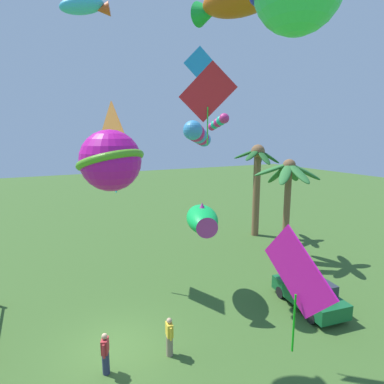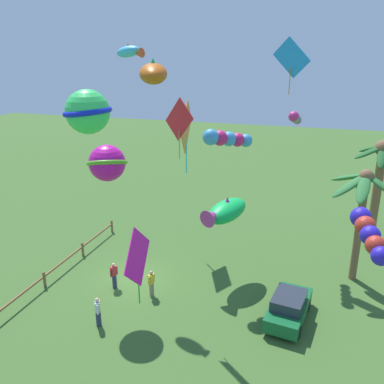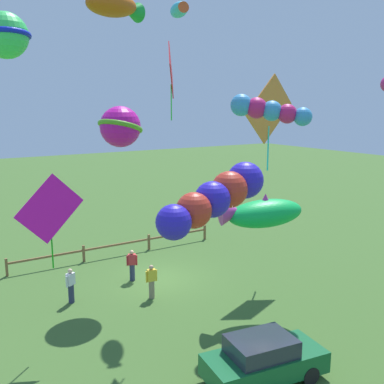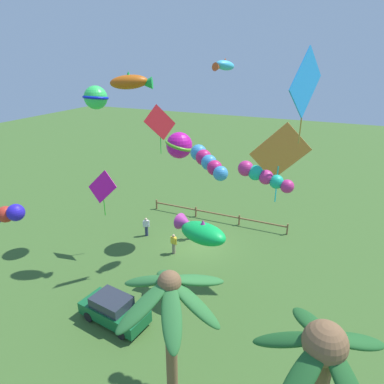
% 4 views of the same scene
% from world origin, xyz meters
% --- Properties ---
extents(ground_plane, '(120.00, 120.00, 0.00)m').
position_xyz_m(ground_plane, '(0.00, 0.00, 0.00)').
color(ground_plane, '#3D6028').
extents(rail_fence, '(12.41, 0.12, 0.95)m').
position_xyz_m(rail_fence, '(0.29, -4.55, 0.61)').
color(rail_fence, brown).
rests_on(rail_fence, ground).
extents(parked_car_0, '(4.09, 2.21, 1.51)m').
position_xyz_m(parked_car_0, '(1.20, 9.40, 0.75)').
color(parked_car_0, '#145B2D').
rests_on(parked_car_0, ground).
extents(spectator_0, '(0.52, 0.35, 1.59)m').
position_xyz_m(spectator_0, '(1.19, -0.56, 0.81)').
color(spectator_0, '#2D3351').
rests_on(spectator_0, ground).
extents(spectator_1, '(0.49, 0.39, 1.59)m').
position_xyz_m(spectator_1, '(4.60, 0.35, 0.81)').
color(spectator_1, '#2D3351').
rests_on(spectator_1, ground).
extents(spectator_2, '(0.55, 0.28, 1.59)m').
position_xyz_m(spectator_2, '(1.34, 1.85, 0.81)').
color(spectator_2, gray).
rests_on(spectator_2, ground).
extents(kite_tube_0, '(2.81, 1.28, 1.24)m').
position_xyz_m(kite_tube_0, '(5.01, 12.09, 6.92)').
color(kite_tube_0, '#281BC1').
extents(kite_tube_1, '(2.73, 2.45, 1.29)m').
position_xyz_m(kite_tube_1, '(-2.49, 5.07, 8.50)').
color(kite_tube_1, '#3992D5').
extents(kite_fish_2, '(3.87, 2.70, 1.57)m').
position_xyz_m(kite_fish_2, '(-2.15, 5.17, 4.26)').
color(kite_fish_2, green).
extents(kite_ball_3, '(1.90, 1.90, 1.58)m').
position_xyz_m(kite_ball_3, '(6.92, 2.15, 11.06)').
color(kite_ball_3, '#36DB5B').
extents(kite_diamond_5, '(3.50, 0.54, 4.92)m').
position_xyz_m(kite_diamond_5, '(-5.64, 1.61, 8.43)').
color(kite_diamond_5, orange).
extents(kite_ball_6, '(2.77, 2.78, 1.89)m').
position_xyz_m(kite_ball_6, '(1.77, -0.18, 7.73)').
color(kite_ball_6, '#C91499').
extents(kite_diamond_7, '(1.16, 1.84, 2.99)m').
position_xyz_m(kite_diamond_7, '(1.18, 3.55, 9.98)').
color(kite_diamond_7, red).
extents(kite_fish_8, '(2.78, 2.00, 1.12)m').
position_xyz_m(kite_fish_8, '(3.27, 3.16, 12.24)').
color(kite_fish_8, '#C35610').
extents(kite_diamond_10, '(2.48, 0.43, 3.43)m').
position_xyz_m(kite_diamond_10, '(6.09, 3.42, 5.06)').
color(kite_diamond_10, '#DF14A9').
extents(kite_fish_11, '(1.30, 1.97, 0.83)m').
position_xyz_m(kite_fish_11, '(-1.42, -0.17, 13.14)').
color(kite_fish_11, '#3DBAE4').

